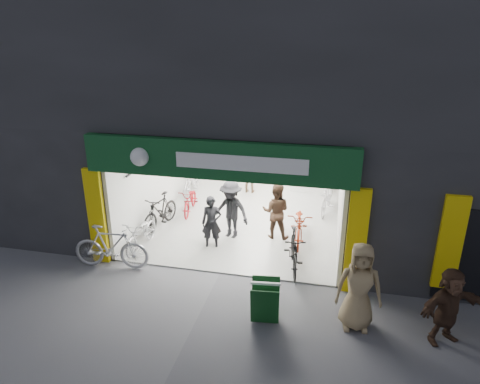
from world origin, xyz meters
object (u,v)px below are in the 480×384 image
(bike_right_front, at_px, (294,251))
(sandwich_board, at_px, (265,301))
(pedestrian_near, at_px, (359,287))
(bike_left_front, at_px, (142,233))
(parked_bike, at_px, (111,247))

(bike_right_front, bearing_deg, sandwich_board, -108.66)
(pedestrian_near, xyz_separation_m, sandwich_board, (-1.87, -0.24, -0.45))
(pedestrian_near, bearing_deg, bike_left_front, 154.55)
(bike_left_front, bearing_deg, sandwich_board, -29.60)
(sandwich_board, bearing_deg, bike_right_front, 74.14)
(parked_bike, distance_m, pedestrian_near, 6.20)
(bike_right_front, height_order, parked_bike, parked_bike)
(parked_bike, distance_m, sandwich_board, 4.43)
(bike_right_front, distance_m, pedestrian_near, 2.51)
(parked_bike, relative_size, sandwich_board, 2.17)
(bike_left_front, relative_size, bike_right_front, 0.97)
(sandwich_board, bearing_deg, bike_left_front, 141.61)
(parked_bike, xyz_separation_m, pedestrian_near, (6.10, -1.06, 0.36))
(bike_right_front, distance_m, parked_bike, 4.69)
(bike_left_front, height_order, bike_right_front, bike_right_front)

